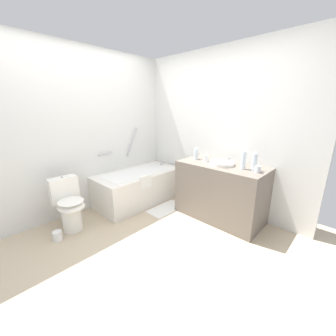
% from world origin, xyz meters
% --- Properties ---
extents(ground_plane, '(4.14, 4.14, 0.00)m').
position_xyz_m(ground_plane, '(0.00, 0.00, 0.00)').
color(ground_plane, '#C1AD8E').
extents(wall_back_tiled, '(3.54, 0.10, 2.49)m').
position_xyz_m(wall_back_tiled, '(0.00, 1.39, 1.25)').
color(wall_back_tiled, silver).
rests_on(wall_back_tiled, ground_plane).
extents(wall_right_mirror, '(0.10, 3.09, 2.49)m').
position_xyz_m(wall_right_mirror, '(1.62, 0.00, 1.25)').
color(wall_right_mirror, silver).
rests_on(wall_right_mirror, ground_plane).
extents(bathtub, '(1.51, 0.74, 1.27)m').
position_xyz_m(bathtub, '(0.79, 0.97, 0.29)').
color(bathtub, silver).
rests_on(bathtub, ground_plane).
extents(toilet, '(0.37, 0.51, 0.72)m').
position_xyz_m(toilet, '(-0.44, 0.94, 0.36)').
color(toilet, white).
rests_on(toilet, ground_plane).
extents(vanity_counter, '(0.63, 1.25, 0.84)m').
position_xyz_m(vanity_counter, '(1.26, -0.36, 0.42)').
color(vanity_counter, '#6B6056').
rests_on(vanity_counter, ground_plane).
extents(sink_basin, '(0.35, 0.35, 0.05)m').
position_xyz_m(sink_basin, '(1.23, -0.37, 0.86)').
color(sink_basin, white).
rests_on(sink_basin, vanity_counter).
extents(sink_faucet, '(0.14, 0.15, 0.08)m').
position_xyz_m(sink_faucet, '(1.43, -0.37, 0.87)').
color(sink_faucet, '#B8B8BD').
rests_on(sink_faucet, vanity_counter).
extents(water_bottle_0, '(0.07, 0.07, 0.19)m').
position_xyz_m(water_bottle_0, '(1.25, 0.10, 0.92)').
color(water_bottle_0, silver).
rests_on(water_bottle_0, vanity_counter).
extents(water_bottle_1, '(0.07, 0.07, 0.24)m').
position_xyz_m(water_bottle_1, '(1.26, -0.81, 0.95)').
color(water_bottle_1, silver).
rests_on(water_bottle_1, vanity_counter).
extents(water_bottle_2, '(0.06, 0.06, 0.25)m').
position_xyz_m(water_bottle_2, '(1.23, -0.68, 0.96)').
color(water_bottle_2, silver).
rests_on(water_bottle_2, vanity_counter).
extents(drinking_glass_0, '(0.06, 0.06, 0.10)m').
position_xyz_m(drinking_glass_0, '(1.24, -0.10, 0.89)').
color(drinking_glass_0, white).
rests_on(drinking_glass_0, vanity_counter).
extents(drinking_glass_1, '(0.07, 0.07, 0.09)m').
position_xyz_m(drinking_glass_1, '(1.21, -0.88, 0.88)').
color(drinking_glass_1, white).
rests_on(drinking_glass_1, vanity_counter).
extents(bath_mat, '(0.63, 0.33, 0.01)m').
position_xyz_m(bath_mat, '(0.88, 0.40, 0.01)').
color(bath_mat, white).
rests_on(bath_mat, ground_plane).
extents(toilet_paper_roll, '(0.11, 0.11, 0.12)m').
position_xyz_m(toilet_paper_roll, '(-0.67, 0.80, 0.06)').
color(toilet_paper_roll, white).
rests_on(toilet_paper_roll, ground_plane).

